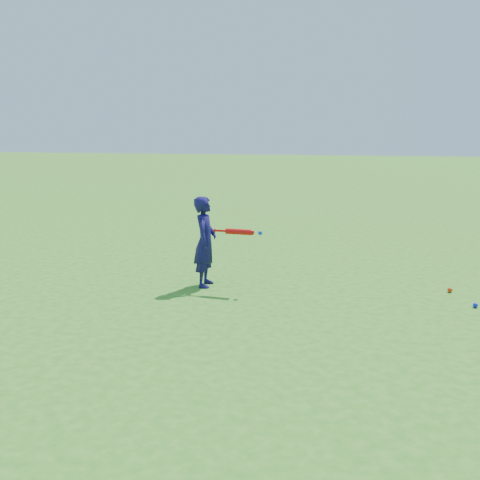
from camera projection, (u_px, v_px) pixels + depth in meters
The scene contains 5 objects.
ground at pixel (268, 278), 7.83m from camera, with size 80.00×80.00×0.00m, color #2E761C.
child at pixel (205, 242), 7.33m from camera, with size 0.46×0.30×1.25m, color #15104B.
ground_ball_red at pixel (450, 290), 7.14m from camera, with size 0.07×0.07×0.07m, color red.
ground_ball_blue at pixel (475, 305), 6.52m from camera, with size 0.06×0.06×0.06m, color #0C1ED4.
bat_swing at pixel (241, 232), 7.11m from camera, with size 0.67×0.11×0.08m.
Camera 1 is at (1.20, -7.47, 2.13)m, focal length 40.00 mm.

